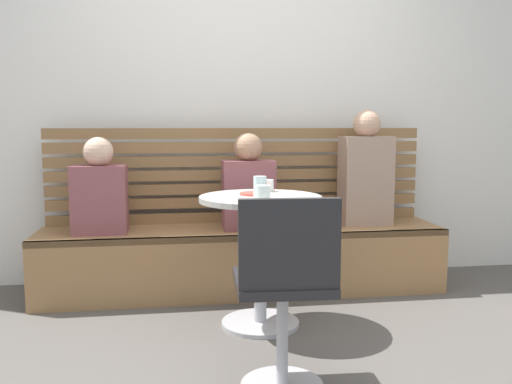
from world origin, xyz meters
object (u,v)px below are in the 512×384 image
person_adult (366,173)px  cup_glass_short (263,193)px  person_child_middle (248,187)px  cup_glass_tall (260,187)px  cup_espresso_small (266,185)px  person_child_left (100,191)px  white_chair (285,287)px  cup_ceramic_white (267,186)px  cafe_table (260,235)px  booth_bench (243,260)px  plate_small (255,194)px

person_adult → cup_glass_short: (-0.86, -0.86, -0.02)m
person_child_middle → cup_glass_tall: 0.72m
cup_espresso_small → cup_glass_tall: (-0.10, -0.38, 0.03)m
person_child_left → person_child_middle: 0.96m
cup_glass_tall → cup_glass_short: 0.09m
person_child_middle → white_chair: bearing=-91.7°
person_adult → cup_ceramic_white: size_ratio=9.91×
person_adult → person_child_middle: size_ratio=1.24×
cafe_table → white_chair: 0.82m
cup_ceramic_white → person_adult: bearing=31.2°
person_child_left → person_child_middle: bearing=0.4°
cup_glass_tall → cup_espresso_small: bearing=75.2°
cup_glass_short → person_child_middle: bearing=87.6°
booth_bench → cafe_table: cafe_table is taller
person_child_left → cup_espresso_small: 1.08m
person_adult → cup_espresso_small: (-0.77, -0.39, -0.03)m
booth_bench → cup_espresso_small: bearing=-74.9°
person_adult → cup_ceramic_white: 0.91m
cup_glass_tall → cafe_table: bearing=78.2°
white_chair → cup_glass_short: size_ratio=10.63×
white_chair → cup_ceramic_white: bearing=84.6°
cafe_table → cup_espresso_small: (0.08, 0.28, 0.25)m
cup_glass_tall → plate_small: (-0.00, 0.16, -0.05)m
white_chair → plate_small: white_chair is taller
person_adult → booth_bench: bearing=-178.1°
cafe_table → cup_ceramic_white: cup_ceramic_white is taller
booth_bench → person_child_left: bearing=-178.1°
person_child_middle → cup_espresso_small: (0.06, -0.34, 0.05)m
person_adult → cup_espresso_small: 0.86m
person_child_left → cup_espresso_small: bearing=-18.0°
person_child_left → cup_espresso_small: (1.02, -0.33, 0.06)m
cup_glass_short → plate_small: bearing=91.4°
booth_bench → cup_glass_short: size_ratio=33.75×
cup_ceramic_white → person_child_left: bearing=157.9°
cup_glass_tall → cup_glass_short: cup_glass_tall is taller
booth_bench → plate_small: plate_small is taller
white_chair → cup_espresso_small: 1.14m
person_child_middle → cup_ceramic_white: 0.42m
person_child_middle → cup_glass_tall: size_ratio=5.32×
cup_ceramic_white → cup_glass_tall: (-0.09, -0.30, 0.03)m
white_chair → cup_ceramic_white: (0.10, 1.01, 0.31)m
person_adult → cup_glass_short: 1.22m
person_child_left → cup_espresso_small: size_ratio=11.02×
person_child_middle → cup_espresso_small: 0.35m
cafe_table → person_adult: 1.12m
booth_bench → person_adult: person_adult is taller
person_child_left → person_child_middle: size_ratio=0.97×
person_adult → cup_glass_tall: person_adult is taller
booth_bench → plate_small: (-0.01, -0.58, 0.52)m
person_adult → plate_small: bearing=-145.0°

